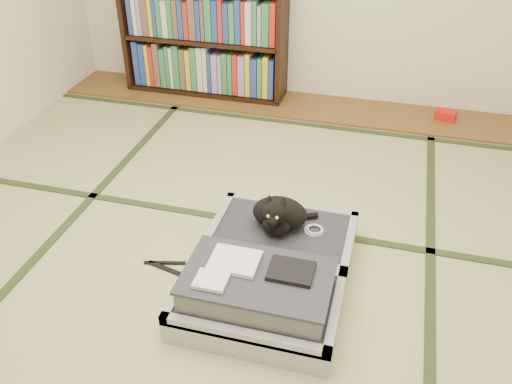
# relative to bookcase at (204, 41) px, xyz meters

# --- Properties ---
(floor) EXTENTS (4.50, 4.50, 0.00)m
(floor) POSITION_rel_bookcase_xyz_m (0.85, -2.07, -0.45)
(floor) COLOR tan
(floor) RESTS_ON ground
(wood_strip) EXTENTS (4.00, 0.50, 0.02)m
(wood_strip) POSITION_rel_bookcase_xyz_m (0.85, -0.07, -0.44)
(wood_strip) COLOR brown
(wood_strip) RESTS_ON ground
(red_item) EXTENTS (0.17, 0.13, 0.07)m
(red_item) POSITION_rel_bookcase_xyz_m (1.95, -0.04, -0.40)
(red_item) COLOR red
(red_item) RESTS_ON wood_strip
(tatami_borders) EXTENTS (4.00, 4.50, 0.01)m
(tatami_borders) POSITION_rel_bookcase_xyz_m (0.85, -1.58, -0.45)
(tatami_borders) COLOR #2D381E
(tatami_borders) RESTS_ON ground
(bookcase) EXTENTS (1.33, 0.30, 0.92)m
(bookcase) POSITION_rel_bookcase_xyz_m (0.00, 0.00, 0.00)
(bookcase) COLOR black
(bookcase) RESTS_ON wood_strip
(suitcase) EXTENTS (0.74, 0.98, 0.29)m
(suitcase) POSITION_rel_bookcase_xyz_m (1.08, -2.17, -0.35)
(suitcase) COLOR #9E9EA2
(suitcase) RESTS_ON floor
(cat) EXTENTS (0.33, 0.33, 0.26)m
(cat) POSITION_rel_bookcase_xyz_m (1.06, -1.88, -0.21)
(cat) COLOR black
(cat) RESTS_ON suitcase
(cable_coil) EXTENTS (0.10, 0.10, 0.02)m
(cable_coil) POSITION_rel_bookcase_xyz_m (1.24, -1.84, -0.30)
(cable_coil) COLOR white
(cable_coil) RESTS_ON suitcase
(hanger) EXTENTS (0.45, 0.25, 0.01)m
(hanger) POSITION_rel_bookcase_xyz_m (0.65, -2.16, -0.44)
(hanger) COLOR black
(hanger) RESTS_ON floor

